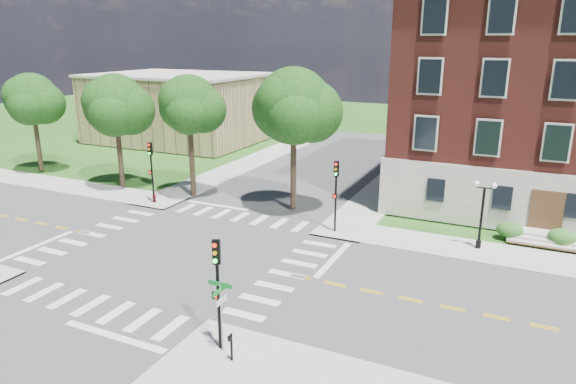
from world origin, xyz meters
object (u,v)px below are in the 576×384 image
at_px(traffic_signal_nw, 151,165).
at_px(twin_lamp_west, 482,211).
at_px(traffic_signal_ne, 336,187).
at_px(push_button_post, 231,346).
at_px(street_sign_pole, 221,303).
at_px(fire_hydrant, 154,198).
at_px(traffic_signal_se, 217,281).

bearing_deg(traffic_signal_nw, twin_lamp_west, 2.68).
xyz_separation_m(traffic_signal_ne, twin_lamp_west, (9.01, 1.02, -0.66)).
xyz_separation_m(traffic_signal_ne, push_button_post, (1.28, -15.42, -2.39)).
relative_size(traffic_signal_ne, twin_lamp_west, 1.13).
bearing_deg(traffic_signal_nw, push_button_post, -43.09).
relative_size(street_sign_pole, fire_hydrant, 4.13).
distance_m(traffic_signal_nw, street_sign_pole, 21.62).
height_order(twin_lamp_west, street_sign_pole, twin_lamp_west).
height_order(traffic_signal_se, twin_lamp_west, traffic_signal_se).
distance_m(traffic_signal_nw, fire_hydrant, 2.72).
bearing_deg(push_button_post, traffic_signal_nw, 136.91).
distance_m(traffic_signal_ne, street_sign_pole, 15.00).
height_order(push_button_post, fire_hydrant, push_button_post).
bearing_deg(street_sign_pole, traffic_signal_se, 150.58).
distance_m(traffic_signal_ne, traffic_signal_nw, 15.09).
bearing_deg(street_sign_pole, traffic_signal_ne, 92.25).
distance_m(traffic_signal_se, push_button_post, 2.62).
height_order(traffic_signal_nw, fire_hydrant, traffic_signal_nw).
height_order(traffic_signal_ne, twin_lamp_west, traffic_signal_ne).
xyz_separation_m(traffic_signal_nw, push_button_post, (16.37, -15.32, -2.39)).
bearing_deg(push_button_post, twin_lamp_west, 64.81).
height_order(traffic_signal_ne, street_sign_pole, traffic_signal_ne).
xyz_separation_m(push_button_post, fire_hydrant, (-16.43, 15.43, -0.33)).
bearing_deg(fire_hydrant, traffic_signal_nw, -64.28).
height_order(street_sign_pole, fire_hydrant, street_sign_pole).
distance_m(traffic_signal_nw, push_button_post, 22.55).
bearing_deg(street_sign_pole, push_button_post, -33.56).
bearing_deg(traffic_signal_se, push_button_post, -32.65).
distance_m(traffic_signal_se, twin_lamp_west, 18.08).
bearing_deg(fire_hydrant, push_button_post, -43.21).
xyz_separation_m(traffic_signal_ne, street_sign_pole, (0.59, -14.96, -0.88)).
height_order(traffic_signal_se, push_button_post, traffic_signal_se).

